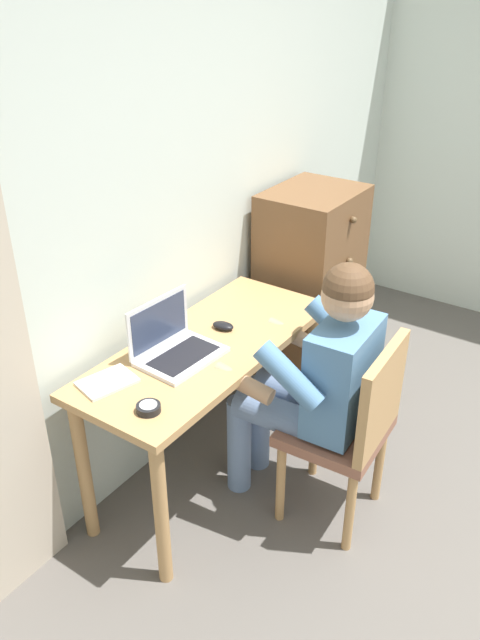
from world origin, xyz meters
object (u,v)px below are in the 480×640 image
object	(u,v)px
computer_mouse	(223,326)
desk_clock	(149,408)
desk	(208,366)
laptop	(174,345)
person_seated	(314,375)
chair	(352,425)
notebook_pad	(107,382)
dresser	(309,289)

from	to	relation	value
computer_mouse	desk_clock	xyz separation A→B (m)	(-0.64, -0.13, -0.00)
desk	laptop	size ratio (longest dim) A/B	3.60
person_seated	desk_clock	size ratio (longest dim) A/B	13.44
person_seated	desk	bearing A→B (deg)	105.20
desk	chair	world-z (taller)	chair
computer_mouse	desk_clock	world-z (taller)	computer_mouse
desk_clock	notebook_pad	bearing A→B (deg)	80.38
desk	laptop	distance (m)	0.24
laptop	desk_clock	bearing A→B (deg)	-154.17
notebook_pad	chair	bearing A→B (deg)	-37.75
desk	computer_mouse	xyz separation A→B (m)	(0.14, 0.02, 0.13)
computer_mouse	notebook_pad	world-z (taller)	computer_mouse
notebook_pad	dresser	bearing A→B (deg)	11.85
chair	laptop	distance (m)	0.81
chair	desk_clock	world-z (taller)	chair
desk_clock	notebook_pad	world-z (taller)	desk_clock
desk	person_seated	size ratio (longest dim) A/B	1.06
dresser	laptop	distance (m)	1.19
laptop	desk	bearing A→B (deg)	-20.12
desk	desk_clock	size ratio (longest dim) A/B	14.19
dresser	person_seated	xyz separation A→B (m)	(-0.90, -0.51, 0.11)
laptop	desk_clock	xyz separation A→B (m)	(-0.35, -0.17, -0.04)
laptop	notebook_pad	size ratio (longest dim) A/B	1.69
chair	notebook_pad	xyz separation A→B (m)	(-0.59, 0.78, 0.25)
notebook_pad	laptop	bearing A→B (deg)	-0.32
dresser	chair	world-z (taller)	dresser
desk	person_seated	bearing A→B (deg)	-74.80
dresser	notebook_pad	xyz separation A→B (m)	(-1.48, 0.08, 0.18)
desk	person_seated	world-z (taller)	person_seated
computer_mouse	desk_clock	distance (m)	0.65
chair	person_seated	xyz separation A→B (m)	(-0.01, 0.18, 0.18)
desk	person_seated	xyz separation A→B (m)	(0.12, -0.45, 0.06)
desk	chair	xyz separation A→B (m)	(0.13, -0.64, -0.12)
desk	dresser	size ratio (longest dim) A/B	1.12
chair	desk_clock	xyz separation A→B (m)	(-0.63, 0.53, 0.26)
desk	notebook_pad	xyz separation A→B (m)	(-0.46, 0.14, 0.12)
desk_clock	person_seated	bearing A→B (deg)	-28.69
chair	laptop	bearing A→B (deg)	112.48
person_seated	computer_mouse	bearing A→B (deg)	88.16
desk	dresser	world-z (taller)	dresser
chair	laptop	size ratio (longest dim) A/B	2.51
computer_mouse	person_seated	bearing A→B (deg)	-99.67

